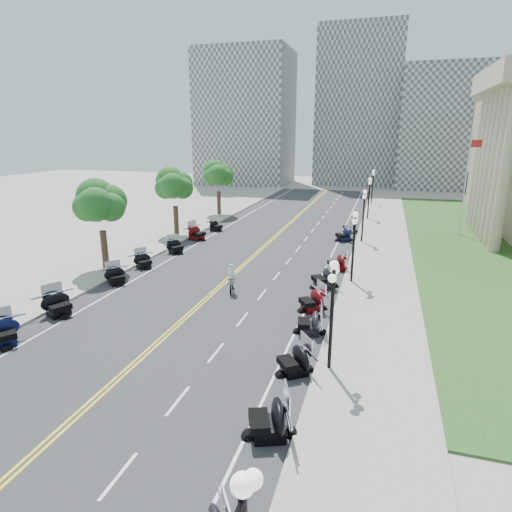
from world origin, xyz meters
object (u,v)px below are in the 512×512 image
(motorcycle_n_3, at_px, (294,359))
(cyclist_rider, at_px, (231,264))
(flagpole, at_px, (465,187))
(bicycle, at_px, (232,284))

(motorcycle_n_3, xyz_separation_m, cyclist_rider, (-6.01, 8.60, 1.25))
(flagpole, bearing_deg, motorcycle_n_3, -109.44)
(motorcycle_n_3, height_order, bicycle, motorcycle_n_3)
(flagpole, relative_size, motorcycle_n_3, 5.06)
(bicycle, bearing_deg, cyclist_rider, 0.00)
(flagpole, relative_size, cyclist_rider, 6.13)
(flagpole, distance_m, bicycle, 28.14)
(motorcycle_n_3, relative_size, cyclist_rider, 1.21)
(cyclist_rider, bearing_deg, flagpole, -127.32)
(flagpole, bearing_deg, bicycle, -127.32)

